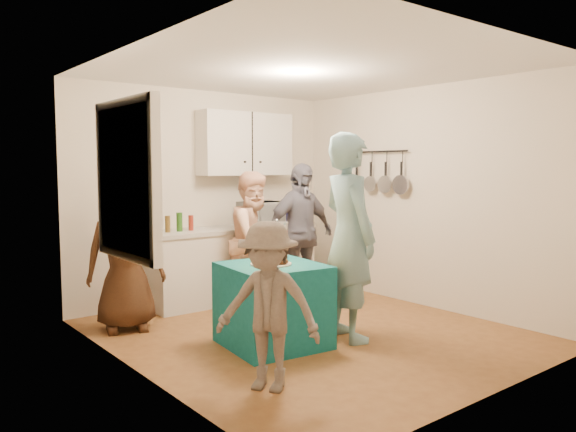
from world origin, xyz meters
TOP-DOWN VIEW (x-y plane):
  - floor at (0.00, 0.00)m, footprint 4.00×4.00m
  - ceiling at (0.00, 0.00)m, footprint 4.00×4.00m
  - back_wall at (0.00, 2.00)m, footprint 3.60×3.60m
  - left_wall at (-1.80, 0.00)m, footprint 4.00×4.00m
  - right_wall at (1.80, 0.00)m, footprint 4.00×4.00m
  - window_night at (-1.77, 0.30)m, footprint 0.04×1.00m
  - counter at (0.20, 1.70)m, footprint 2.20×0.58m
  - countertop at (0.20, 1.70)m, footprint 2.24×0.62m
  - upper_cabinet at (0.50, 1.85)m, footprint 1.30×0.30m
  - pot_rack at (1.72, 0.70)m, footprint 0.12×1.00m
  - microwave at (0.63, 1.70)m, footprint 0.56×0.40m
  - party_table at (-0.53, -0.08)m, footprint 0.95×0.95m
  - donut_cake at (-0.55, -0.09)m, footprint 0.38×0.38m
  - punch_jar at (-0.29, 0.17)m, footprint 0.22×0.22m
  - man_birthday at (0.17, -0.37)m, footprint 0.64×0.82m
  - woman_back_left at (-1.38, 1.25)m, footprint 0.89×0.72m
  - woman_back_center at (0.13, 1.13)m, footprint 0.92×0.80m
  - woman_back_right at (0.76, 1.06)m, footprint 1.01×0.43m
  - child_near_left at (-1.18, -0.89)m, footprint 0.83×0.94m

SIDE VIEW (x-z plane):
  - floor at x=0.00m, z-range 0.00..0.00m
  - party_table at x=-0.53m, z-range 0.00..0.76m
  - counter at x=0.20m, z-range 0.00..0.86m
  - child_near_left at x=-1.18m, z-range 0.00..1.26m
  - woman_back_left at x=-1.38m, z-range 0.00..1.57m
  - woman_back_center at x=0.13m, z-range 0.00..1.61m
  - donut_cake at x=-0.55m, z-range 0.76..0.94m
  - woman_back_right at x=0.76m, z-range 0.00..1.70m
  - countertop at x=0.20m, z-range 0.86..0.91m
  - punch_jar at x=-0.29m, z-range 0.76..1.10m
  - man_birthday at x=0.17m, z-range 0.00..1.98m
  - microwave at x=0.63m, z-range 0.91..1.21m
  - back_wall at x=0.00m, z-range 1.30..1.30m
  - left_wall at x=-1.80m, z-range 1.30..1.30m
  - right_wall at x=1.80m, z-range 1.30..1.30m
  - window_night at x=-1.77m, z-range 0.95..2.15m
  - pot_rack at x=1.72m, z-range 1.30..1.90m
  - upper_cabinet at x=0.50m, z-range 1.55..2.35m
  - ceiling at x=0.00m, z-range 2.60..2.60m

